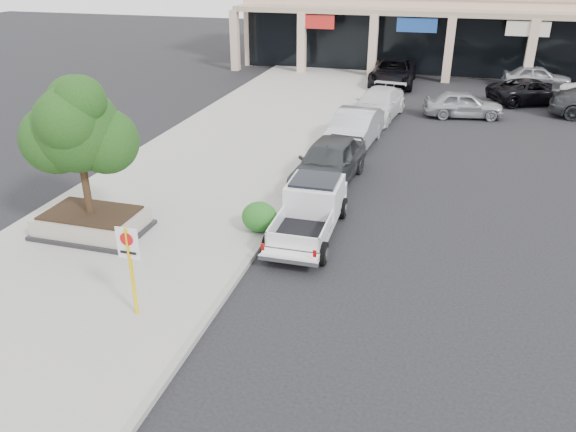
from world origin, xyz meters
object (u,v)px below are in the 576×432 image
at_px(no_parking_sign, 130,260).
at_px(lot_car_a, 463,104).
at_px(pickup_truck, 308,213).
at_px(curb_car_b, 354,129).
at_px(curb_car_a, 329,162).
at_px(lot_car_d, 533,91).
at_px(planter_tree, 84,128).
at_px(lot_car_e, 537,77).
at_px(curb_car_c, 378,104).
at_px(curb_car_d, 393,72).
at_px(planter, 92,222).

relative_size(no_parking_sign, lot_car_a, 0.56).
distance_m(pickup_truck, curb_car_b, 9.04).
bearing_deg(curb_car_a, curb_car_b, 93.34).
height_order(curb_car_a, lot_car_d, curb_car_a).
distance_m(planter_tree, lot_car_d, 26.05).
relative_size(planter_tree, pickup_truck, 0.82).
relative_size(curb_car_a, lot_car_e, 1.18).
height_order(curb_car_a, curb_car_c, curb_car_a).
distance_m(curb_car_c, lot_car_e, 13.29).
distance_m(pickup_truck, curb_car_d, 22.37).
bearing_deg(curb_car_d, curb_car_a, -92.71).
bearing_deg(lot_car_d, pickup_truck, 132.24).
height_order(planter_tree, no_parking_sign, planter_tree).
bearing_deg(lot_car_d, curb_car_a, 125.50).
relative_size(lot_car_a, lot_car_e, 0.98).
bearing_deg(lot_car_d, curb_car_b, 116.61).
xyz_separation_m(planter, curb_car_c, (6.55, 16.02, 0.27)).
height_order(curb_car_c, curb_car_d, curb_car_d).
distance_m(curb_car_d, lot_car_a, 8.19).
height_order(pickup_truck, curb_car_d, curb_car_d).
xyz_separation_m(curb_car_b, lot_car_a, (4.68, 6.48, -0.11)).
relative_size(curb_car_b, curb_car_c, 0.96).
height_order(pickup_truck, lot_car_e, pickup_truck).
height_order(planter, curb_car_b, curb_car_b).
height_order(no_parking_sign, pickup_truck, no_parking_sign).
distance_m(curb_car_d, lot_car_e, 9.12).
height_order(planter, lot_car_e, lot_car_e).
xyz_separation_m(planter, lot_car_e, (15.33, 26.00, 0.24)).
xyz_separation_m(curb_car_b, curb_car_d, (0.21, 13.34, 0.02)).
xyz_separation_m(planter_tree, pickup_truck, (6.22, 1.74, -2.64)).
relative_size(curb_car_c, lot_car_d, 1.02).
relative_size(planter, curb_car_d, 0.53).
distance_m(curb_car_a, curb_car_b, 4.56).
bearing_deg(curb_car_d, planter, -106.26).
xyz_separation_m(curb_car_b, lot_car_d, (8.49, 10.68, -0.11)).
xyz_separation_m(curb_car_a, curb_car_d, (0.37, 17.90, -0.01)).
xyz_separation_m(curb_car_a, curb_car_c, (0.54, 9.65, -0.10)).
bearing_deg(no_parking_sign, lot_car_e, 68.15).
distance_m(lot_car_d, lot_car_e, 4.44).
xyz_separation_m(no_parking_sign, curb_car_c, (3.04, 19.50, -0.89)).
distance_m(lot_car_a, lot_car_e, 9.69).
relative_size(curb_car_b, curb_car_d, 0.82).
relative_size(curb_car_b, lot_car_e, 1.18).
bearing_deg(curb_car_d, lot_car_a, -58.43).
bearing_deg(curb_car_a, curb_car_c, 92.15).
bearing_deg(curb_car_d, no_parking_sign, -97.44).
bearing_deg(lot_car_e, curb_car_c, 134.86).
bearing_deg(pickup_truck, curb_car_c, 88.29).
xyz_separation_m(curb_car_d, lot_car_a, (4.47, -6.86, -0.14)).
bearing_deg(planter, lot_car_a, 58.06).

